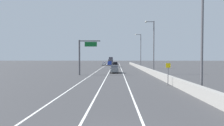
{
  "coord_description": "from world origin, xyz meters",
  "views": [
    {
      "loc": [
        0.02,
        -7.09,
        3.72
      ],
      "look_at": [
        -1.4,
        46.86,
        2.16
      ],
      "focal_mm": 29.38,
      "sensor_mm": 36.0,
      "label": 1
    }
  ],
  "objects_px": {
    "lamp_post_right_second": "(153,44)",
    "lamp_post_right_third": "(140,49)",
    "car_blue_1": "(110,63)",
    "car_black_2": "(115,64)",
    "box_truck": "(111,61)",
    "car_gray_3": "(115,69)",
    "speed_advisory_sign": "(168,73)",
    "overhead_sign_gantry": "(83,53)",
    "car_silver_0": "(104,63)",
    "lamp_post_right_near": "(200,27)"
  },
  "relations": [
    {
      "from": "car_gray_3",
      "to": "overhead_sign_gantry",
      "type": "bearing_deg",
      "value": -140.64
    },
    {
      "from": "lamp_post_right_second",
      "to": "car_gray_3",
      "type": "distance_m",
      "value": 10.87
    },
    {
      "from": "lamp_post_right_third",
      "to": "car_gray_3",
      "type": "bearing_deg",
      "value": -114.06
    },
    {
      "from": "box_truck",
      "to": "lamp_post_right_third",
      "type": "bearing_deg",
      "value": -71.74
    },
    {
      "from": "speed_advisory_sign",
      "to": "lamp_post_right_second",
      "type": "relative_size",
      "value": 0.25
    },
    {
      "from": "car_gray_3",
      "to": "speed_advisory_sign",
      "type": "bearing_deg",
      "value": -70.12
    },
    {
      "from": "box_truck",
      "to": "car_gray_3",
      "type": "bearing_deg",
      "value": -87.12
    },
    {
      "from": "speed_advisory_sign",
      "to": "car_blue_1",
      "type": "relative_size",
      "value": 0.65
    },
    {
      "from": "lamp_post_right_second",
      "to": "car_gray_3",
      "type": "xyz_separation_m",
      "value": [
        -8.6,
        3.25,
        -5.8
      ]
    },
    {
      "from": "lamp_post_right_second",
      "to": "lamp_post_right_third",
      "type": "bearing_deg",
      "value": 89.89
    },
    {
      "from": "car_black_2",
      "to": "car_gray_3",
      "type": "xyz_separation_m",
      "value": [
        0.05,
        -29.12,
        -0.07
      ]
    },
    {
      "from": "lamp_post_right_near",
      "to": "lamp_post_right_third",
      "type": "relative_size",
      "value": 1.0
    },
    {
      "from": "speed_advisory_sign",
      "to": "car_gray_3",
      "type": "xyz_separation_m",
      "value": [
        -7.32,
        20.24,
        -0.8
      ]
    },
    {
      "from": "speed_advisory_sign",
      "to": "lamp_post_right_third",
      "type": "relative_size",
      "value": 0.25
    },
    {
      "from": "lamp_post_right_second",
      "to": "car_silver_0",
      "type": "height_order",
      "value": "lamp_post_right_second"
    },
    {
      "from": "lamp_post_right_near",
      "to": "box_truck",
      "type": "distance_m",
      "value": 80.6
    },
    {
      "from": "speed_advisory_sign",
      "to": "box_truck",
      "type": "xyz_separation_m",
      "value": [
        -10.02,
        73.99,
        0.1
      ]
    },
    {
      "from": "lamp_post_right_second",
      "to": "lamp_post_right_third",
      "type": "height_order",
      "value": "same"
    },
    {
      "from": "lamp_post_right_near",
      "to": "car_blue_1",
      "type": "relative_size",
      "value": 2.59
    },
    {
      "from": "car_gray_3",
      "to": "lamp_post_right_second",
      "type": "bearing_deg",
      "value": -20.71
    },
    {
      "from": "car_blue_1",
      "to": "overhead_sign_gantry",
      "type": "bearing_deg",
      "value": -94.42
    },
    {
      "from": "speed_advisory_sign",
      "to": "lamp_post_right_third",
      "type": "xyz_separation_m",
      "value": [
        1.33,
        39.6,
        5.0
      ]
    },
    {
      "from": "overhead_sign_gantry",
      "to": "car_gray_3",
      "type": "bearing_deg",
      "value": 39.36
    },
    {
      "from": "overhead_sign_gantry",
      "to": "lamp_post_right_second",
      "type": "bearing_deg",
      "value": 8.42
    },
    {
      "from": "lamp_post_right_near",
      "to": "box_truck",
      "type": "bearing_deg",
      "value": 98.28
    },
    {
      "from": "speed_advisory_sign",
      "to": "car_black_2",
      "type": "xyz_separation_m",
      "value": [
        -7.36,
        49.36,
        -0.73
      ]
    },
    {
      "from": "car_black_2",
      "to": "car_blue_1",
      "type": "bearing_deg",
      "value": 101.08
    },
    {
      "from": "lamp_post_right_third",
      "to": "car_blue_1",
      "type": "relative_size",
      "value": 2.59
    },
    {
      "from": "lamp_post_right_second",
      "to": "car_silver_0",
      "type": "bearing_deg",
      "value": 106.97
    },
    {
      "from": "lamp_post_right_near",
      "to": "box_truck",
      "type": "xyz_separation_m",
      "value": [
        -11.59,
        79.62,
        -4.9
      ]
    },
    {
      "from": "speed_advisory_sign",
      "to": "car_gray_3",
      "type": "distance_m",
      "value": 21.54
    },
    {
      "from": "overhead_sign_gantry",
      "to": "car_black_2",
      "type": "xyz_separation_m",
      "value": [
        6.68,
        34.65,
        -3.69
      ]
    },
    {
      "from": "car_silver_0",
      "to": "car_blue_1",
      "type": "height_order",
      "value": "car_blue_1"
    },
    {
      "from": "lamp_post_right_second",
      "to": "car_black_2",
      "type": "distance_m",
      "value": 34.0
    },
    {
      "from": "car_black_2",
      "to": "lamp_post_right_third",
      "type": "bearing_deg",
      "value": -48.32
    },
    {
      "from": "lamp_post_right_second",
      "to": "car_blue_1",
      "type": "relative_size",
      "value": 2.59
    },
    {
      "from": "car_blue_1",
      "to": "box_truck",
      "type": "height_order",
      "value": "box_truck"
    },
    {
      "from": "overhead_sign_gantry",
      "to": "speed_advisory_sign",
      "type": "distance_m",
      "value": 20.56
    },
    {
      "from": "overhead_sign_gantry",
      "to": "lamp_post_right_near",
      "type": "height_order",
      "value": "lamp_post_right_near"
    },
    {
      "from": "car_gray_3",
      "to": "box_truck",
      "type": "height_order",
      "value": "box_truck"
    },
    {
      "from": "overhead_sign_gantry",
      "to": "car_silver_0",
      "type": "xyz_separation_m",
      "value": [
        1.0,
        49.23,
        -3.79
      ]
    },
    {
      "from": "car_black_2",
      "to": "box_truck",
      "type": "relative_size",
      "value": 0.5
    },
    {
      "from": "overhead_sign_gantry",
      "to": "car_blue_1",
      "type": "height_order",
      "value": "overhead_sign_gantry"
    },
    {
      "from": "speed_advisory_sign",
      "to": "car_silver_0",
      "type": "relative_size",
      "value": 0.65
    },
    {
      "from": "car_black_2",
      "to": "lamp_post_right_second",
      "type": "bearing_deg",
      "value": -75.05
    },
    {
      "from": "lamp_post_right_near",
      "to": "car_blue_1",
      "type": "height_order",
      "value": "lamp_post_right_near"
    },
    {
      "from": "lamp_post_right_third",
      "to": "car_silver_0",
      "type": "relative_size",
      "value": 2.61
    },
    {
      "from": "lamp_post_right_near",
      "to": "car_blue_1",
      "type": "distance_m",
      "value": 70.89
    },
    {
      "from": "lamp_post_right_second",
      "to": "lamp_post_right_third",
      "type": "distance_m",
      "value": 22.61
    },
    {
      "from": "car_blue_1",
      "to": "car_black_2",
      "type": "relative_size",
      "value": 1.02
    }
  ]
}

